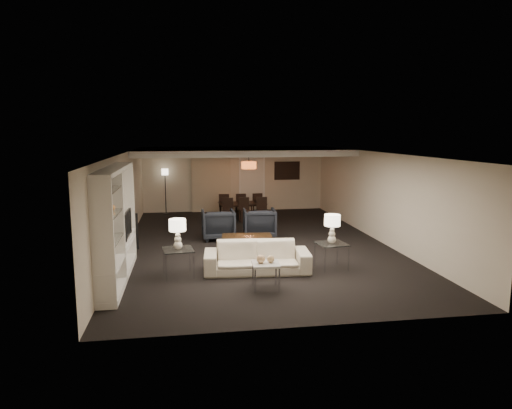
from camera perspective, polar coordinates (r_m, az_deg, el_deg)
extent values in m
plane|color=black|center=(12.64, 0.00, -4.93)|extent=(11.00, 11.00, 0.00)
cube|color=silver|center=(12.28, 0.00, 6.47)|extent=(7.00, 11.00, 0.02)
cube|color=beige|center=(17.81, -2.75, 3.21)|extent=(7.00, 0.02, 2.50)
cube|color=beige|center=(7.12, 6.93, -5.66)|extent=(7.00, 0.02, 2.50)
cube|color=beige|center=(12.35, -16.25, 0.29)|extent=(0.02, 11.00, 2.50)
cube|color=beige|center=(13.39, 14.97, 1.00)|extent=(0.02, 11.00, 2.50)
cube|color=silver|center=(15.75, -1.99, 6.65)|extent=(7.00, 4.00, 0.20)
cube|color=beige|center=(17.66, -5.63, 2.97)|extent=(1.50, 0.12, 2.40)
cube|color=silver|center=(17.89, -0.51, 2.60)|extent=(0.90, 0.05, 2.10)
cube|color=#142D38|center=(18.09, 3.90, 4.25)|extent=(0.95, 0.04, 0.65)
cylinder|color=#D8591E|center=(15.81, -0.90, 4.93)|extent=(0.52, 0.52, 0.24)
imported|color=beige|center=(10.06, 0.11, -6.62)|extent=(2.36, 1.08, 0.67)
imported|color=black|center=(13.16, -4.73, -2.49)|extent=(0.92, 0.95, 0.85)
imported|color=black|center=(13.30, 0.43, -2.34)|extent=(0.97, 1.00, 0.85)
sphere|color=tan|center=(8.93, 0.60, -6.83)|extent=(0.17, 0.17, 0.17)
sphere|color=tan|center=(8.96, 1.86, -6.83)|extent=(0.15, 0.15, 0.15)
imported|color=black|center=(10.47, -16.32, -2.39)|extent=(1.01, 0.13, 0.58)
imported|color=#2537A0|center=(8.65, -18.10, -4.12)|extent=(0.17, 0.17, 0.17)
imported|color=#C98443|center=(9.16, -17.65, -0.25)|extent=(0.15, 0.15, 0.16)
cube|color=black|center=(12.40, -14.75, -3.25)|extent=(0.12, 0.12, 0.95)
imported|color=black|center=(16.21, -1.68, -0.81)|extent=(1.69, 1.06, 0.56)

